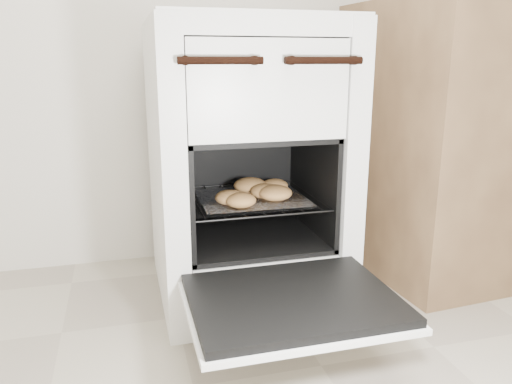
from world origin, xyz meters
TOP-DOWN VIEW (x-y plane):
  - stove at (-0.08, 1.18)m, footprint 0.57×0.64m
  - oven_door at (-0.08, 0.70)m, footprint 0.52×0.40m
  - oven_rack at (-0.08, 1.12)m, footprint 0.42×0.40m
  - foil_sheet at (-0.08, 1.10)m, footprint 0.33×0.29m
  - baked_rolls at (-0.07, 1.08)m, footprint 0.27×0.28m
  - counter at (0.88, 1.22)m, footprint 1.01×0.71m

SIDE VIEW (x-z plane):
  - oven_door at x=-0.08m, z-range 0.17..0.21m
  - oven_rack at x=-0.08m, z-range 0.34..0.34m
  - foil_sheet at x=-0.08m, z-range 0.34..0.35m
  - baked_rolls at x=-0.07m, z-range 0.35..0.40m
  - stove at x=-0.08m, z-range -0.01..0.87m
  - counter at x=0.88m, z-range 0.00..0.96m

